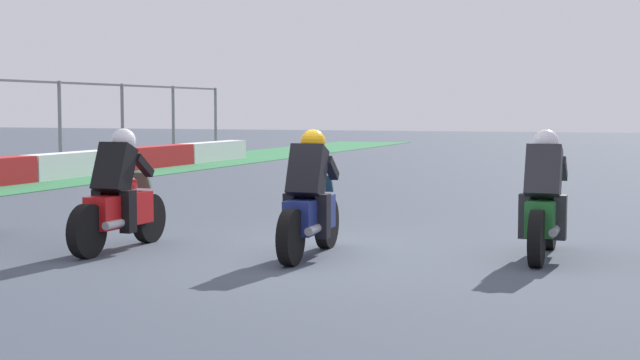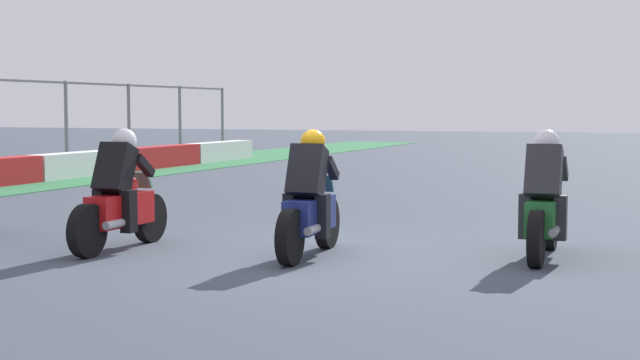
# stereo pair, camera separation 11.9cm
# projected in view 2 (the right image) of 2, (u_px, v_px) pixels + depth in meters

# --- Properties ---
(ground_plane) EXTENTS (120.00, 120.00, 0.00)m
(ground_plane) POSITION_uv_depth(u_px,v_px,m) (321.00, 253.00, 11.41)
(ground_plane) COLOR #3C4450
(rider_lane_b) EXTENTS (2.04, 0.54, 1.51)m
(rider_lane_b) POSITION_uv_depth(u_px,v_px,m) (544.00, 205.00, 10.97)
(rider_lane_b) COLOR black
(rider_lane_b) RESTS_ON ground_plane
(rider_lane_c) EXTENTS (2.04, 0.55, 1.51)m
(rider_lane_c) POSITION_uv_depth(u_px,v_px,m) (310.00, 204.00, 11.11)
(rider_lane_c) COLOR black
(rider_lane_c) RESTS_ON ground_plane
(rider_lane_d) EXTENTS (2.04, 0.54, 1.51)m
(rider_lane_d) POSITION_uv_depth(u_px,v_px,m) (120.00, 200.00, 11.64)
(rider_lane_d) COLOR black
(rider_lane_d) RESTS_ON ground_plane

